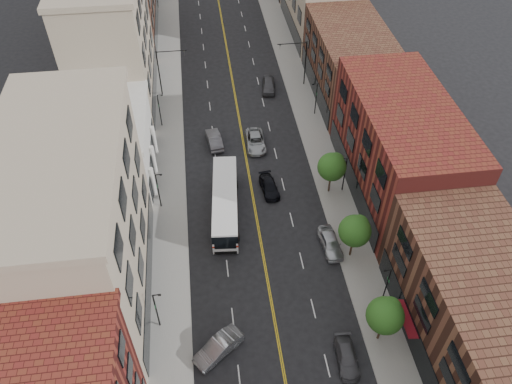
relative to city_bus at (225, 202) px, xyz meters
name	(u,v)px	position (x,y,z in m)	size (l,w,h in m)	color
sidewalk_left	(169,147)	(-6.52, 12.96, -1.83)	(4.00, 110.00, 0.15)	gray
sidewalk_right	(315,136)	(13.48, 12.96, -1.83)	(4.00, 110.00, 0.15)	gray
bldg_l_tanoffice	(80,231)	(-13.52, -9.04, 7.10)	(10.00, 22.00, 18.00)	tan
bldg_l_white	(108,148)	(-13.52, 8.96, 2.10)	(10.00, 14.00, 8.00)	silver
bldg_l_far_a	(111,43)	(-13.52, 25.96, 7.10)	(10.00, 20.00, 18.00)	tan
bldg_r_near	(492,341)	(20.48, -22.04, 3.10)	(10.00, 26.00, 10.00)	#532D21
bldg_r_mid	(399,149)	(20.48, 1.96, 4.10)	(10.00, 22.00, 12.00)	maroon
bldg_r_far_a	(350,63)	(20.48, 22.96, 3.10)	(10.00, 20.00, 10.00)	#532D21
tree_r_1	(386,314)	(12.87, -17.97, 2.23)	(3.40, 3.40, 5.59)	black
tree_r_2	(356,230)	(12.87, -7.97, 2.23)	(3.40, 3.40, 5.59)	black
tree_r_3	(333,166)	(12.87, 2.03, 2.23)	(3.40, 3.40, 5.59)	black
lamp_l_1	(156,309)	(-7.47, -14.04, 1.07)	(0.81, 0.55, 5.05)	black
lamp_l_2	(158,189)	(-7.47, 1.96, 1.07)	(0.81, 0.55, 5.05)	black
lamp_l_3	(160,109)	(-7.47, 17.96, 1.07)	(0.81, 0.55, 5.05)	black
lamp_r_1	(387,283)	(14.43, -14.04, 1.07)	(0.81, 0.55, 5.05)	black
lamp_r_2	(344,172)	(14.43, 1.96, 1.07)	(0.81, 0.55, 5.05)	black
lamp_r_3	(316,97)	(14.43, 17.96, 1.07)	(0.81, 0.55, 5.05)	black
signal_mast_left	(163,67)	(-6.79, 25.96, 2.75)	(4.49, 0.18, 7.20)	black
signal_mast_right	(301,58)	(13.75, 25.96, 2.75)	(4.49, 0.18, 7.20)	black
city_bus	(225,202)	(0.00, 0.00, 0.00)	(3.86, 12.90, 3.27)	white
car_angle_b	(219,347)	(-2.12, -17.45, -1.08)	(1.74, 5.00, 1.65)	#A1A3A8
car_parked_mid	(347,357)	(9.28, -19.81, -1.26)	(1.80, 4.43, 1.29)	#434247
car_parked_far	(330,243)	(10.88, -6.68, -1.08)	(1.94, 4.83, 1.65)	silver
car_lane_behind	(214,139)	(-0.43, 12.95, -1.09)	(1.72, 4.94, 1.63)	#57575C
car_lane_a	(269,187)	(5.59, 3.04, -1.24)	(1.85, 4.55, 1.32)	black
car_lane_b	(256,141)	(5.05, 11.96, -1.13)	(2.55, 5.52, 1.54)	#9FA3A6
car_lane_c	(269,85)	(8.79, 25.28, -1.08)	(1.94, 4.83, 1.64)	#434348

